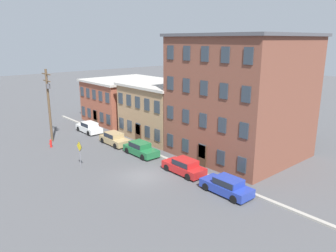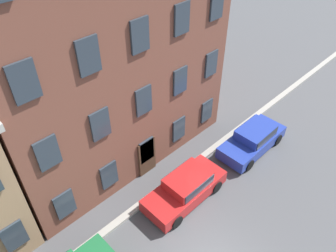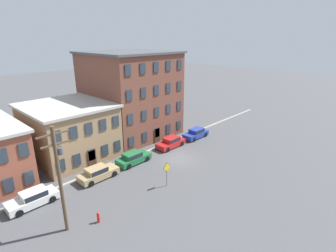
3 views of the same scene
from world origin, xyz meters
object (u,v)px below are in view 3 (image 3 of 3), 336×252
at_px(car_blue, 196,133).
at_px(caution_sign, 167,170).
at_px(car_red, 171,142).
at_px(car_white, 33,198).
at_px(fire_hydrant, 98,217).
at_px(car_tan, 98,173).
at_px(utility_pole, 60,175).
at_px(car_green, 133,157).

height_order(car_blue, caution_sign, caution_sign).
bearing_deg(caution_sign, car_red, 40.74).
xyz_separation_m(car_white, fire_hydrant, (2.84, -6.47, -0.27)).
distance_m(car_tan, caution_sign, 7.80).
height_order(car_tan, utility_pole, utility_pole).
bearing_deg(car_white, caution_sign, -31.63).
distance_m(car_white, car_red, 18.67).
relative_size(car_green, caution_sign, 1.62).
xyz_separation_m(caution_sign, fire_hydrant, (-8.05, 0.24, -1.34)).
bearing_deg(utility_pole, car_tan, 40.43).
relative_size(caution_sign, utility_pole, 0.30).
xyz_separation_m(car_white, car_red, (18.67, -0.01, 0.00)).
bearing_deg(car_red, caution_sign, -139.26).
bearing_deg(caution_sign, fire_hydrant, 178.27).
bearing_deg(car_tan, car_green, 1.73).
bearing_deg(car_blue, car_white, 179.26).
distance_m(car_tan, car_blue, 17.28).
height_order(car_red, caution_sign, caution_sign).
bearing_deg(car_red, car_tan, -179.07).
bearing_deg(car_white, utility_pole, -83.46).
relative_size(car_white, car_red, 1.00).
height_order(car_blue, utility_pole, utility_pole).
bearing_deg(fire_hydrant, car_tan, 58.16).
distance_m(car_tan, car_green, 5.09).
relative_size(car_tan, fire_hydrant, 4.58).
relative_size(car_green, fire_hydrant, 4.58).
xyz_separation_m(car_white, car_tan, (6.73, -0.20, 0.00)).
distance_m(car_green, caution_sign, 6.81).
xyz_separation_m(car_tan, car_blue, (17.28, -0.11, 0.00)).
xyz_separation_m(caution_sign, utility_pole, (-10.27, 1.30, 3.18)).
relative_size(car_green, car_red, 1.00).
distance_m(car_white, caution_sign, 12.84).
bearing_deg(caution_sign, car_blue, 26.00).
relative_size(car_green, car_blue, 1.00).
bearing_deg(car_red, car_green, -179.66).
height_order(car_red, car_blue, same).
height_order(car_green, caution_sign, caution_sign).
height_order(car_white, car_green, same).
bearing_deg(utility_pole, caution_sign, -7.22).
bearing_deg(car_white, car_blue, -0.74).
xyz_separation_m(car_green, caution_sign, (-0.93, -6.66, 1.08)).
height_order(car_white, fire_hydrant, car_white).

